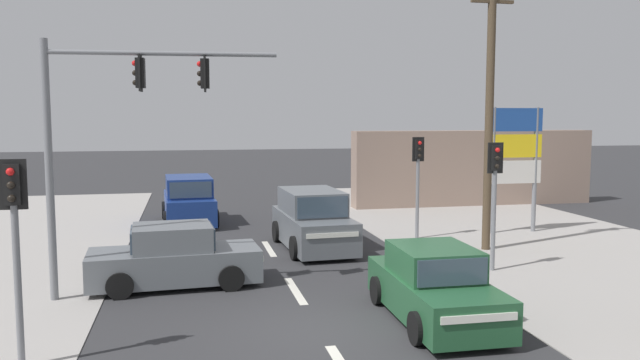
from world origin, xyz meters
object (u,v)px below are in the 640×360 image
Objects in this scene: pedestal_signal_right_kerb at (495,184)px; pedestal_signal_far_median at (418,170)px; shopping_plaza_sign at (514,152)px; suv_crossing_left at (313,221)px; suv_receding_far at (189,201)px; sedan_oncoming_mid at (174,259)px; traffic_signal_mast at (106,121)px; sedan_kerbside_parked at (434,287)px; pedestal_signal_left_kerb at (15,228)px; utility_pole_midground_right at (490,103)px.

pedestal_signal_right_kerb and pedestal_signal_far_median have the same top height.
suv_crossing_left is at bearing -171.47° from shopping_plaza_sign.
suv_crossing_left is at bearing -168.53° from pedestal_signal_far_median.
suv_receding_far is 9.47m from sedan_oncoming_mid.
pedestal_signal_far_median is 0.77× the size of suv_receding_far.
traffic_signal_mast reaches higher than shopping_plaza_sign.
traffic_signal_mast is 1.30× the size of suv_receding_far.
traffic_signal_mast reaches higher than sedan_kerbside_parked.
sedan_oncoming_mid is at bearing 178.11° from pedestal_signal_right_kerb.
pedestal_signal_far_median reaches higher than sedan_oncoming_mid.
shopping_plaza_sign is (13.46, 5.66, -1.16)m from traffic_signal_mast.
sedan_kerbside_parked is at bearing -108.62° from pedestal_signal_far_median.
suv_crossing_left is (6.76, 8.47, -1.53)m from pedestal_signal_left_kerb.
utility_pole_midground_right is 6.74m from suv_crossing_left.
traffic_signal_mast is 1.69× the size of pedestal_signal_far_median.
sedan_oncoming_mid is at bearing -166.57° from utility_pole_midground_right.
sedan_oncoming_mid is (-12.04, -4.87, -2.28)m from shopping_plaza_sign.
pedestal_signal_far_median is at bearing -174.47° from shopping_plaza_sign.
shopping_plaza_sign is at bearing 8.53° from suv_crossing_left.
utility_pole_midground_right is 11.55m from traffic_signal_mast.
utility_pole_midground_right is at bearing -37.59° from suv_receding_far.
sedan_kerbside_parked is at bearing -69.51° from suv_receding_far.
pedestal_signal_left_kerb is 8.07m from sedan_kerbside_parked.
traffic_signal_mast reaches higher than pedestal_signal_right_kerb.
pedestal_signal_far_median is 4.25m from suv_crossing_left.
pedestal_signal_right_kerb is at bearing 22.11° from pedestal_signal_left_kerb.
suv_crossing_left is (-7.74, -1.16, -2.10)m from shopping_plaza_sign.
pedestal_signal_left_kerb is 17.42m from shopping_plaza_sign.
traffic_signal_mast is at bearing -141.82° from suv_crossing_left.
utility_pole_midground_right reaches higher than suv_receding_far.
pedestal_signal_right_kerb is at bearing 2.91° from traffic_signal_mast.
traffic_signal_mast is 1.39× the size of sedan_oncoming_mid.
utility_pole_midground_right reaches higher than pedestal_signal_right_kerb.
pedestal_signal_left_kerb is at bearing -117.32° from sedan_oncoming_mid.
utility_pole_midground_right is 2.50× the size of pedestal_signal_right_kerb.
utility_pole_midground_right is 1.92× the size of suv_receding_far.
utility_pole_midground_right reaches higher than traffic_signal_mast.
traffic_signal_mast is 1.41× the size of sedan_kerbside_parked.
shopping_plaza_sign is at bearing 52.61° from sedan_kerbside_parked.
shopping_plaza_sign is at bearing 22.81° from traffic_signal_mast.
suv_crossing_left is at bearing 51.41° from pedestal_signal_left_kerb.
traffic_signal_mast is 8.21m from sedan_kerbside_parked.
sedan_oncoming_mid is (-5.37, 3.85, 0.00)m from sedan_kerbside_parked.
pedestal_signal_right_kerb is 5.09m from sedan_kerbside_parked.
pedestal_signal_right_kerb is 1.00× the size of pedestal_signal_far_median.
pedestal_signal_right_kerb is at bearing -50.01° from suv_receding_far.
utility_pole_midground_right is at bearing 30.22° from pedestal_signal_left_kerb.
shopping_plaza_sign is (2.35, 2.56, -1.70)m from utility_pole_midground_right.
suv_crossing_left reaches higher than sedan_kerbside_parked.
suv_receding_far is (-9.29, 7.15, -3.80)m from utility_pole_midground_right.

